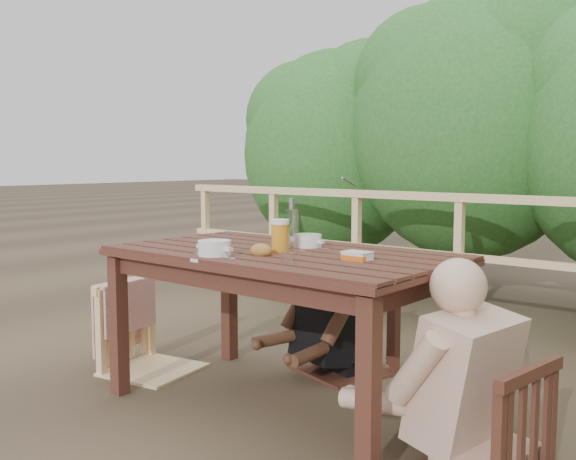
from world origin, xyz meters
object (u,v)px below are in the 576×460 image
Objects in this scene: table at (282,331)px; bread_roll at (261,251)px; soup_far at (308,242)px; tumbler at (288,259)px; chair_right at (483,362)px; bottle at (292,225)px; butter_tub at (357,257)px; beer_glass at (280,237)px; diner_right at (492,301)px; soup_near at (214,250)px; woman at (346,274)px; chair_far at (344,287)px; chair_left at (152,289)px.

bread_roll is at bearing -81.69° from table.
soup_far is 3.68× the size of tumbler.
bottle is (-1.07, 0.11, 0.47)m from chair_right.
butter_tub is at bearing 19.74° from bread_roll.
beer_glass reaches higher than chair_right.
diner_right is 21.09× the size of tumbler.
chair_right is at bearing 97.28° from diner_right.
woman is at bearing 87.97° from soup_near.
soup_far is 1.42× the size of beer_glass.
chair_right is 5.25× the size of beer_glass.
diner_right reaches higher than tumbler.
diner_right reaches higher than bread_roll.
beer_glass is at bearing 93.53° from bread_roll.
table is 1.21× the size of diner_right.
chair_far is 15.11× the size of tumbler.
bread_roll is 0.44× the size of bottle.
butter_tub is (0.45, 0.01, -0.06)m from beer_glass.
chair_right reaches higher than butter_tub.
bread_roll is at bearing -75.34° from chair_right.
chair_right is 1.14m from beer_glass.
bottle is at bearing -96.13° from soup_far.
beer_glass reaches higher than bread_roll.
diner_right is (1.11, -0.04, 0.31)m from table.
chair_far is at bearing 102.59° from soup_far.
butter_tub is at bearing 1.19° from beer_glass.
beer_glass is at bearing -84.46° from bottle.
chair_left is at bearing -178.33° from beer_glass.
beer_glass is (0.97, 0.03, 0.38)m from chair_left.
chair_right reaches higher than tumbler.
chair_left is at bearing 161.39° from soup_near.
tumbler is (0.27, -0.35, -0.10)m from bottle.
chair_left is at bearing -176.49° from table.
tumbler is (0.36, -0.95, 0.31)m from chair_far.
tumbler is at bearing -61.15° from soup_far.
butter_tub is (0.55, -0.71, 0.23)m from woman.
chair_right is 3.48× the size of soup_near.
chair_far is at bearing 130.30° from butter_tub.
bread_roll is at bearing -107.59° from chair_left.
diner_right is 11.88× the size of bread_roll.
diner_right is at bearing -11.79° from soup_far.
diner_right is (2.06, 0.02, 0.21)m from chair_left.
beer_glass reaches higher than table.
soup_far is at bearing -61.34° from chair_far.
chair_right reaches higher than soup_near.
bottle is (0.10, -0.60, 0.42)m from chair_far.
soup_near is at bearing -76.00° from chair_far.
woman is at bearing 106.07° from chair_far.
soup_near is 2.21× the size of bread_roll.
beer_glass reaches higher than butter_tub.
bread_roll is 0.47m from butter_tub.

